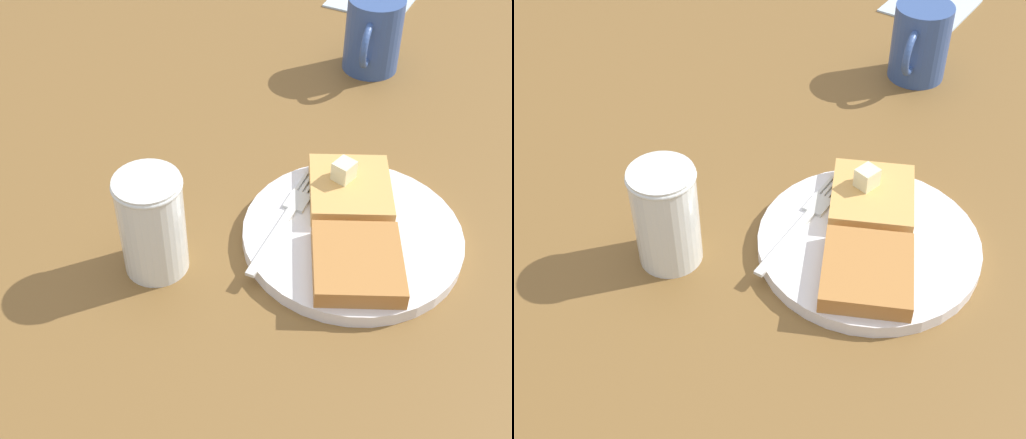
# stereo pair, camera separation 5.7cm
# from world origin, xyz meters

# --- Properties ---
(table_surface) EXTENTS (1.27, 1.27, 0.02)m
(table_surface) POSITION_xyz_m (0.00, 0.00, 0.01)
(table_surface) COLOR brown
(table_surface) RESTS_ON ground
(plate) EXTENTS (0.22, 0.22, 0.01)m
(plate) POSITION_xyz_m (0.04, 0.09, 0.03)
(plate) COLOR white
(plate) RESTS_ON table_surface
(toast_slice_left) EXTENTS (0.11, 0.11, 0.02)m
(toast_slice_left) POSITION_xyz_m (-0.01, 0.08, 0.05)
(toast_slice_left) COLOR tan
(toast_slice_left) RESTS_ON plate
(toast_slice_middle) EXTENTS (0.11, 0.11, 0.02)m
(toast_slice_middle) POSITION_xyz_m (0.09, 0.11, 0.05)
(toast_slice_middle) COLOR #B27438
(toast_slice_middle) RESTS_ON plate
(butter_pat_primary) EXTENTS (0.03, 0.03, 0.02)m
(butter_pat_primary) POSITION_xyz_m (-0.01, 0.07, 0.07)
(butter_pat_primary) COLOR #EEE9B6
(butter_pat_primary) RESTS_ON toast_slice_left
(fork) EXTENTS (0.16, 0.03, 0.00)m
(fork) POSITION_xyz_m (0.04, 0.03, 0.04)
(fork) COLOR silver
(fork) RESTS_ON plate
(syrup_jar) EXTENTS (0.06, 0.06, 0.11)m
(syrup_jar) POSITION_xyz_m (0.13, -0.08, 0.07)
(syrup_jar) COLOR #582B0E
(syrup_jar) RESTS_ON table_surface
(coffee_mug) EXTENTS (0.10, 0.07, 0.10)m
(coffee_mug) POSITION_xyz_m (-0.29, 0.04, 0.07)
(coffee_mug) COLOR #35518E
(coffee_mug) RESTS_ON table_surface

